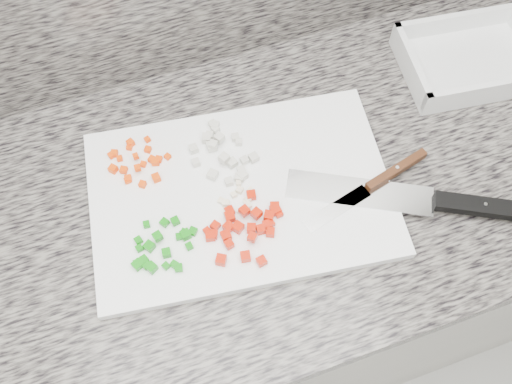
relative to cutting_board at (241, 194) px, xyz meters
The scene contains 11 objects.
cabinet 0.48m from the cutting_board, 168.47° to the left, with size 3.92×0.62×0.86m, color silver.
countertop 0.05m from the cutting_board, 168.47° to the left, with size 3.96×0.64×0.04m, color #69655D.
cutting_board is the anchor object (origin of this frame).
carrot_pile 0.19m from the cutting_board, 144.17° to the left, with size 0.11×0.10×0.02m.
onion_pile 0.08m from the cutting_board, 95.05° to the left, with size 0.11×0.14×0.03m.
green_pepper_pile 0.16m from the cutting_board, 159.15° to the right, with size 0.12×0.10×0.02m.
red_pepper_pile 0.07m from the cutting_board, 102.27° to the right, with size 0.13×0.13×0.02m.
garlic_pile 0.02m from the cutting_board, 126.62° to the right, with size 0.06×0.06×0.01m.
chef_knife 0.33m from the cutting_board, 23.59° to the right, with size 0.37×0.23×0.02m.
paring_knife 0.24m from the cutting_board, 15.15° to the right, with size 0.25×0.08×0.02m.
tray 0.52m from the cutting_board, 13.49° to the left, with size 0.27×0.21×0.05m.
Camera 1 is at (-0.09, 1.00, 1.76)m, focal length 40.00 mm.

